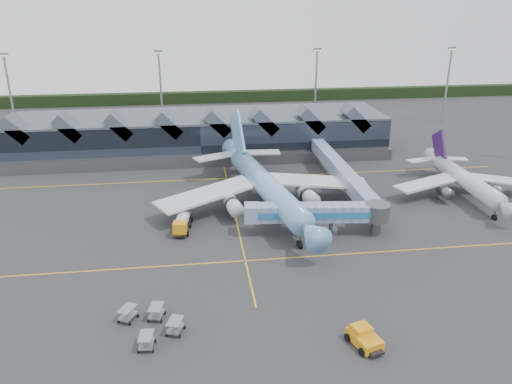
{
  "coord_description": "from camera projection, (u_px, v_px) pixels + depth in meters",
  "views": [
    {
      "loc": [
        -7.0,
        -72.38,
        36.5
      ],
      "look_at": [
        3.53,
        6.69,
        5.0
      ],
      "focal_mm": 35.0,
      "sensor_mm": 36.0,
      "label": 1
    }
  ],
  "objects": [
    {
      "name": "fuel_truck",
      "position": [
        183.0,
        219.0,
        83.32
      ],
      "size": [
        3.37,
        8.81,
        2.93
      ],
      "rotation": [
        0.0,
        0.0,
        -0.13
      ],
      "color": "black",
      "rests_on": "ground"
    },
    {
      "name": "ground",
      "position": [
        240.0,
        237.0,
        81.0
      ],
      "size": [
        260.0,
        260.0,
        0.0
      ],
      "primitive_type": "plane",
      "color": "#2C2D2F",
      "rests_on": "ground"
    },
    {
      "name": "terminal",
      "position": [
        199.0,
        134.0,
        122.24
      ],
      "size": [
        90.0,
        22.25,
        12.52
      ],
      "color": "black",
      "rests_on": "ground"
    },
    {
      "name": "pushback_tug",
      "position": [
        364.0,
        338.0,
        55.65
      ],
      "size": [
        3.88,
        5.04,
        2.04
      ],
      "rotation": [
        0.0,
        0.0,
        0.3
      ],
      "color": "orange",
      "rests_on": "ground"
    },
    {
      "name": "regional_jet",
      "position": [
        464.0,
        179.0,
        96.61
      ],
      "size": [
        28.61,
        31.06,
        10.7
      ],
      "rotation": [
        0.0,
        0.0,
        -0.01
      ],
      "color": "silver",
      "rests_on": "ground"
    },
    {
      "name": "tree_line_far",
      "position": [
        209.0,
        97.0,
        181.68
      ],
      "size": [
        260.0,
        4.0,
        4.0
      ],
      "primitive_type": "cube",
      "color": "black",
      "rests_on": "ground"
    },
    {
      "name": "jet_bridge",
      "position": [
        325.0,
        213.0,
        80.75
      ],
      "size": [
        23.63,
        5.97,
        5.28
      ],
      "rotation": [
        0.0,
        0.0,
        -0.11
      ],
      "color": "#6C8AB4",
      "rests_on": "ground"
    },
    {
      "name": "baggage_carts",
      "position": [
        152.0,
        322.0,
        58.24
      ],
      "size": [
        8.11,
        8.14,
        1.66
      ],
      "rotation": [
        0.0,
        0.0,
        -0.34
      ],
      "color": "gray",
      "rests_on": "ground"
    },
    {
      "name": "light_masts",
      "position": [
        292.0,
        89.0,
        136.89
      ],
      "size": [
        132.4,
        42.56,
        22.45
      ],
      "color": "gray",
      "rests_on": "ground"
    },
    {
      "name": "main_airliner",
      "position": [
        264.0,
        183.0,
        91.24
      ],
      "size": [
        40.29,
        46.9,
        15.12
      ],
      "rotation": [
        0.0,
        0.0,
        0.18
      ],
      "color": "#72A4E7",
      "rests_on": "ground"
    },
    {
      "name": "taxi_stripes",
      "position": [
        234.0,
        212.0,
        90.22
      ],
      "size": [
        120.0,
        60.0,
        0.01
      ],
      "color": "gold",
      "rests_on": "ground"
    }
  ]
}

